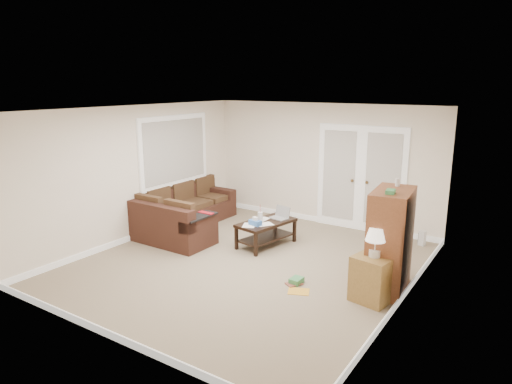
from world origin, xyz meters
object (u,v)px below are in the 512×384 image
Objects in this scene: coffee_table at (267,232)px; tv_armoire at (390,240)px; sectional_sofa at (182,216)px; side_cabinet at (373,275)px.

tv_armoire is (2.40, -0.61, 0.49)m from coffee_table.
tv_armoire is at bearing -3.07° from coffee_table.
tv_armoire is (4.26, -0.39, 0.44)m from sectional_sofa.
sectional_sofa is 4.30m from tv_armoire.
tv_armoire reaches higher than sectional_sofa.
side_cabinet reaches higher than sectional_sofa.
sectional_sofa is at bearing -162.34° from coffee_table.
coffee_table is at bearing 7.13° from sectional_sofa.
side_cabinet is at bearing -13.24° from coffee_table.
sectional_sofa is 4.29m from side_cabinet.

